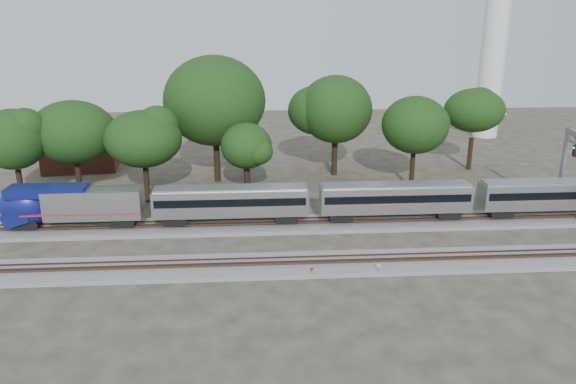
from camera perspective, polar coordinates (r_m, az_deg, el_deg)
name	(u,v)px	position (r m, az deg, el deg)	size (l,w,h in m)	color
ground	(295,249)	(54.29, 0.70, -5.80)	(160.00, 160.00, 0.00)	#383328
track_far	(290,224)	(59.74, 0.25, -3.32)	(160.00, 5.00, 0.73)	slate
track_near	(298,265)	(50.57, 1.06, -7.40)	(160.00, 5.00, 0.73)	slate
train	(396,197)	(60.61, 10.95, -0.52)	(83.61, 2.87, 4.24)	#B3B5BB
switch_stand_red	(312,271)	(48.63, 2.44, -8.01)	(0.28, 0.10, 0.90)	#512D19
switch_stand_white	(379,268)	(49.54, 9.18, -7.63)	(0.32, 0.10, 1.02)	#512D19
switch_lever	(395,270)	(50.69, 10.85, -7.75)	(0.50, 0.30, 0.30)	#512D19
brick_building	(81,152)	(86.49, -20.29, 3.82)	(10.94, 8.28, 4.91)	brown
tree_0	(13,139)	(71.48, -26.13, 4.82)	(8.05, 8.05, 11.34)	black
tree_1	(73,132)	(71.81, -20.97, 5.70)	(8.27, 8.27, 11.67)	black
tree_2	(143,139)	(67.69, -14.50, 5.23)	(7.80, 7.80, 10.99)	black
tree_3	(215,101)	(73.92, -7.48, 9.16)	(10.99, 10.99, 15.50)	black
tree_4	(246,146)	(67.56, -4.26, 4.69)	(6.59, 6.59, 9.29)	black
tree_5	(336,109)	(76.96, 4.86, 8.36)	(9.36, 9.36, 13.19)	black
tree_6	(415,125)	(72.78, 12.80, 6.65)	(8.35, 8.35, 11.77)	black
tree_7	(474,110)	(83.88, 18.41, 7.87)	(8.72, 8.72, 12.29)	black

